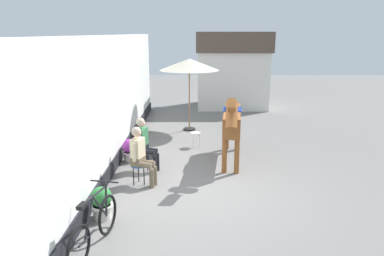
{
  "coord_description": "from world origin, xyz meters",
  "views": [
    {
      "loc": [
        -0.31,
        -8.03,
        3.46
      ],
      "look_at": [
        -0.4,
        1.2,
        1.05
      ],
      "focal_mm": 34.25,
      "sensor_mm": 36.0,
      "label": 1
    }
  ],
  "objects_px": {
    "cafe_parasol": "(189,65)",
    "spare_stool_white": "(195,134)",
    "seated_visitor_far": "(144,141)",
    "satchel_bag": "(149,157)",
    "seated_visitor_near": "(140,153)",
    "leaning_bicycle": "(94,228)",
    "saddled_horse_center": "(232,121)",
    "flower_planter_far": "(130,150)",
    "flower_planter_near": "(102,202)"
  },
  "relations": [
    {
      "from": "seated_visitor_near",
      "to": "flower_planter_near",
      "type": "bearing_deg",
      "value": -107.51
    },
    {
      "from": "saddled_horse_center",
      "to": "leaning_bicycle",
      "type": "xyz_separation_m",
      "value": [
        -2.62,
        -4.27,
        -0.76
      ]
    },
    {
      "from": "seated_visitor_near",
      "to": "spare_stool_white",
      "type": "distance_m",
      "value": 3.23
    },
    {
      "from": "seated_visitor_near",
      "to": "cafe_parasol",
      "type": "bearing_deg",
      "value": 78.23
    },
    {
      "from": "satchel_bag",
      "to": "leaning_bicycle",
      "type": "bearing_deg",
      "value": -171.58
    },
    {
      "from": "flower_planter_far",
      "to": "leaning_bicycle",
      "type": "xyz_separation_m",
      "value": [
        0.17,
        -4.27,
        0.06
      ]
    },
    {
      "from": "leaning_bicycle",
      "to": "flower_planter_near",
      "type": "bearing_deg",
      "value": 98.02
    },
    {
      "from": "leaning_bicycle",
      "to": "satchel_bag",
      "type": "bearing_deg",
      "value": 85.59
    },
    {
      "from": "seated_visitor_near",
      "to": "flower_planter_far",
      "type": "height_order",
      "value": "seated_visitor_near"
    },
    {
      "from": "cafe_parasol",
      "to": "satchel_bag",
      "type": "height_order",
      "value": "cafe_parasol"
    },
    {
      "from": "flower_planter_near",
      "to": "cafe_parasol",
      "type": "xyz_separation_m",
      "value": [
        1.56,
        6.63,
        2.03
      ]
    },
    {
      "from": "seated_visitor_near",
      "to": "spare_stool_white",
      "type": "relative_size",
      "value": 3.02
    },
    {
      "from": "saddled_horse_center",
      "to": "flower_planter_near",
      "type": "distance_m",
      "value": 4.32
    },
    {
      "from": "seated_visitor_far",
      "to": "cafe_parasol",
      "type": "distance_m",
      "value": 4.51
    },
    {
      "from": "seated_visitor_near",
      "to": "leaning_bicycle",
      "type": "height_order",
      "value": "seated_visitor_near"
    },
    {
      "from": "leaning_bicycle",
      "to": "cafe_parasol",
      "type": "xyz_separation_m",
      "value": [
        1.41,
        7.67,
        1.97
      ]
    },
    {
      "from": "flower_planter_near",
      "to": "spare_stool_white",
      "type": "height_order",
      "value": "flower_planter_near"
    },
    {
      "from": "satchel_bag",
      "to": "seated_visitor_near",
      "type": "bearing_deg",
      "value": -165.98
    },
    {
      "from": "flower_planter_far",
      "to": "leaning_bicycle",
      "type": "bearing_deg",
      "value": -87.75
    },
    {
      "from": "seated_visitor_near",
      "to": "flower_planter_far",
      "type": "distance_m",
      "value": 1.74
    },
    {
      "from": "cafe_parasol",
      "to": "seated_visitor_near",
      "type": "bearing_deg",
      "value": -101.77
    },
    {
      "from": "leaning_bicycle",
      "to": "spare_stool_white",
      "type": "relative_size",
      "value": 3.78
    },
    {
      "from": "satchel_bag",
      "to": "spare_stool_white",
      "type": "bearing_deg",
      "value": -31.94
    },
    {
      "from": "seated_visitor_far",
      "to": "flower_planter_far",
      "type": "bearing_deg",
      "value": 126.41
    },
    {
      "from": "flower_planter_near",
      "to": "leaning_bicycle",
      "type": "distance_m",
      "value": 1.06
    },
    {
      "from": "seated_visitor_far",
      "to": "saddled_horse_center",
      "type": "relative_size",
      "value": 0.46
    },
    {
      "from": "cafe_parasol",
      "to": "saddled_horse_center",
      "type": "bearing_deg",
      "value": -70.49
    },
    {
      "from": "seated_visitor_far",
      "to": "saddled_horse_center",
      "type": "height_order",
      "value": "saddled_horse_center"
    },
    {
      "from": "saddled_horse_center",
      "to": "leaning_bicycle",
      "type": "distance_m",
      "value": 5.06
    },
    {
      "from": "cafe_parasol",
      "to": "spare_stool_white",
      "type": "xyz_separation_m",
      "value": [
        0.22,
        -2.05,
        -1.96
      ]
    },
    {
      "from": "leaning_bicycle",
      "to": "satchel_bag",
      "type": "distance_m",
      "value": 4.33
    },
    {
      "from": "saddled_horse_center",
      "to": "seated_visitor_near",
      "type": "bearing_deg",
      "value": -144.67
    },
    {
      "from": "flower_planter_near",
      "to": "leaning_bicycle",
      "type": "height_order",
      "value": "leaning_bicycle"
    },
    {
      "from": "leaning_bicycle",
      "to": "satchel_bag",
      "type": "height_order",
      "value": "leaning_bicycle"
    },
    {
      "from": "flower_planter_far",
      "to": "seated_visitor_near",
      "type": "bearing_deg",
      "value": -71.47
    },
    {
      "from": "saddled_horse_center",
      "to": "leaning_bicycle",
      "type": "relative_size",
      "value": 1.72
    },
    {
      "from": "flower_planter_near",
      "to": "satchel_bag",
      "type": "xyz_separation_m",
      "value": [
        0.48,
        3.27,
        -0.23
      ]
    },
    {
      "from": "seated_visitor_far",
      "to": "spare_stool_white",
      "type": "distance_m",
      "value": 2.44
    },
    {
      "from": "seated_visitor_far",
      "to": "satchel_bag",
      "type": "relative_size",
      "value": 4.96
    },
    {
      "from": "cafe_parasol",
      "to": "flower_planter_far",
      "type": "bearing_deg",
      "value": -114.83
    },
    {
      "from": "seated_visitor_far",
      "to": "saddled_horse_center",
      "type": "bearing_deg",
      "value": 16.39
    },
    {
      "from": "seated_visitor_near",
      "to": "satchel_bag",
      "type": "xyz_separation_m",
      "value": [
        -0.03,
        1.64,
        -0.68
      ]
    },
    {
      "from": "flower_planter_far",
      "to": "cafe_parasol",
      "type": "distance_m",
      "value": 4.27
    },
    {
      "from": "satchel_bag",
      "to": "cafe_parasol",
      "type": "bearing_deg",
      "value": -4.91
    },
    {
      "from": "seated_visitor_far",
      "to": "leaning_bicycle",
      "type": "height_order",
      "value": "seated_visitor_far"
    },
    {
      "from": "flower_planter_near",
      "to": "flower_planter_far",
      "type": "distance_m",
      "value": 3.22
    },
    {
      "from": "seated_visitor_near",
      "to": "saddled_horse_center",
      "type": "distance_m",
      "value": 2.78
    },
    {
      "from": "seated_visitor_near",
      "to": "seated_visitor_far",
      "type": "height_order",
      "value": "same"
    },
    {
      "from": "flower_planter_near",
      "to": "leaning_bicycle",
      "type": "bearing_deg",
      "value": -81.98
    },
    {
      "from": "cafe_parasol",
      "to": "spare_stool_white",
      "type": "relative_size",
      "value": 5.61
    }
  ]
}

